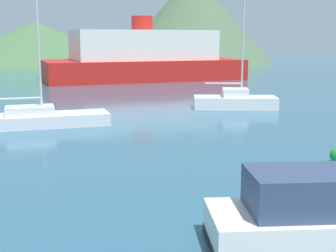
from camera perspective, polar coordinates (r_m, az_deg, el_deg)
name	(u,v)px	position (r m, az deg, el deg)	size (l,w,h in m)	color
sailboat_inner	(30,119)	(26.20, -16.45, 0.85)	(8.44, 2.43, 7.66)	silver
sailboat_middle	(235,101)	(32.16, 8.18, 3.08)	(5.96, 3.98, 7.36)	white
ferry_distant	(142,58)	(54.72, -3.14, 8.29)	(22.59, 10.24, 7.21)	red
hill_central	(36,43)	(93.06, -15.80, 9.73)	(39.29, 39.29, 7.79)	#476B42
hill_east	(192,20)	(93.28, 2.99, 12.82)	(31.97, 31.97, 16.61)	#4C6647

